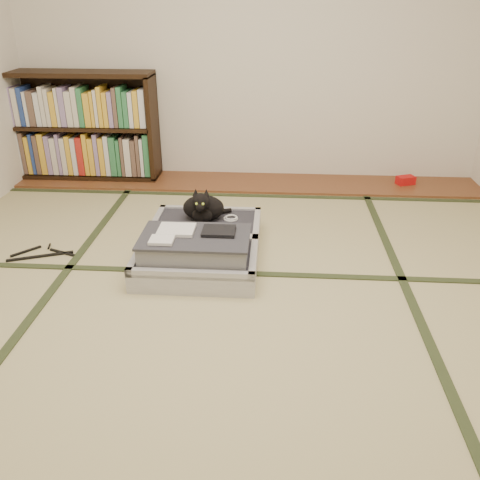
{
  "coord_description": "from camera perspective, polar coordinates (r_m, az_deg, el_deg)",
  "views": [
    {
      "loc": [
        0.23,
        -2.23,
        1.51
      ],
      "look_at": [
        0.05,
        0.35,
        0.25
      ],
      "focal_mm": 38.0,
      "sensor_mm": 36.0,
      "label": 1
    }
  ],
  "objects": [
    {
      "name": "floor",
      "position": [
        2.71,
        -1.58,
        -7.99
      ],
      "size": [
        4.5,
        4.5,
        0.0
      ],
      "primitive_type": "plane",
      "color": "tan",
      "rests_on": "ground"
    },
    {
      "name": "wood_strip",
      "position": [
        4.5,
        0.82,
        6.46
      ],
      "size": [
        4.0,
        0.5,
        0.02
      ],
      "primitive_type": "cube",
      "color": "brown",
      "rests_on": "ground"
    },
    {
      "name": "red_item",
      "position": [
        4.65,
        18.1,
        6.4
      ],
      "size": [
        0.17,
        0.14,
        0.07
      ],
      "primitive_type": "cube",
      "rotation": [
        0.0,
        0.0,
        0.37
      ],
      "color": "red",
      "rests_on": "wood_strip"
    },
    {
      "name": "room_shell",
      "position": [
        2.25,
        -2.08,
        24.69
      ],
      "size": [
        4.5,
        4.5,
        4.5
      ],
      "color": "white",
      "rests_on": "ground"
    },
    {
      "name": "tatami_borders",
      "position": [
        3.13,
        -0.73,
        -2.87
      ],
      "size": [
        4.0,
        4.5,
        0.01
      ],
      "color": "#2D381E",
      "rests_on": "ground"
    },
    {
      "name": "bookcase",
      "position": [
        4.75,
        -17.59,
        11.89
      ],
      "size": [
        1.35,
        0.31,
        0.92
      ],
      "color": "black",
      "rests_on": "wood_strip"
    },
    {
      "name": "suitcase",
      "position": [
        3.16,
        -4.47,
        -0.63
      ],
      "size": [
        0.72,
        0.95,
        0.28
      ],
      "color": "#B5B6BA",
      "rests_on": "floor"
    },
    {
      "name": "cat",
      "position": [
        3.38,
        -4.15,
        3.63
      ],
      "size": [
        0.32,
        0.32,
        0.26
      ],
      "color": "black",
      "rests_on": "suitcase"
    },
    {
      "name": "cable_coil",
      "position": [
        3.42,
        -1.03,
        2.47
      ],
      "size": [
        0.1,
        0.1,
        0.02
      ],
      "color": "white",
      "rests_on": "suitcase"
    },
    {
      "name": "hanger",
      "position": [
        3.49,
        -21.32,
        -1.46
      ],
      "size": [
        0.41,
        0.26,
        0.01
      ],
      "color": "black",
      "rests_on": "floor"
    }
  ]
}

